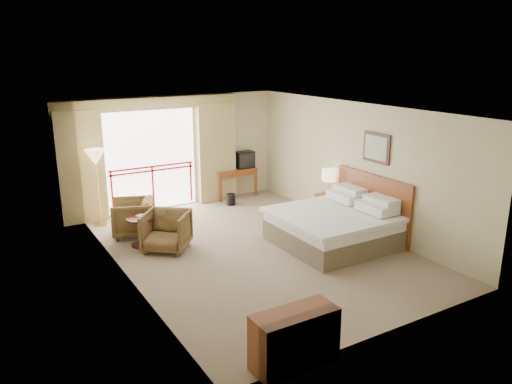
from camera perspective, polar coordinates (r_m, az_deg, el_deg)
floor at (r=9.78m, az=-0.16°, el=-6.48°), size 7.00×7.00×0.00m
ceiling at (r=9.11m, az=-0.17°, el=9.45°), size 7.00×7.00×0.00m
wall_back at (r=12.42m, az=-8.47°, el=4.69°), size 5.00×0.00×5.00m
wall_front at (r=6.73m, az=15.32°, el=-5.33°), size 5.00×0.00×5.00m
wall_left at (r=8.40m, az=-14.98°, el=-1.05°), size 0.00×7.00×7.00m
wall_right at (r=10.81m, az=11.32°, el=2.89°), size 0.00×7.00×7.00m
balcony_door at (r=12.15m, az=-11.89°, el=3.56°), size 2.40×0.00×2.40m
balcony_railing at (r=12.22m, az=-11.75°, el=1.77°), size 2.09×0.03×1.02m
curtain_left at (r=11.60m, az=-19.39°, el=2.67°), size 1.00×0.26×2.50m
curtain_right at (r=12.64m, az=-4.62°, el=4.55°), size 1.00×0.26×2.50m
valance at (r=11.85m, az=-12.10°, el=9.86°), size 4.40×0.22×0.28m
hvac_vent at (r=12.79m, az=-3.14°, el=9.69°), size 0.50×0.04×0.50m
bed at (r=10.01m, az=9.03°, el=-3.85°), size 2.13×2.06×0.97m
headboard at (r=10.54m, az=13.13°, el=-1.49°), size 0.06×2.10×1.30m
framed_art at (r=10.26m, az=13.59°, el=4.93°), size 0.04×0.72×0.60m
nightstand at (r=11.33m, az=8.34°, el=-1.83°), size 0.48×0.55×0.62m
table_lamp at (r=11.16m, az=8.34°, el=1.88°), size 0.32×0.32×0.56m
phone at (r=11.08m, az=8.70°, el=-0.34°), size 0.22×0.19×0.09m
desk at (r=13.10m, az=-2.66°, el=2.02°), size 1.16×0.56×0.76m
tv at (r=13.11m, az=-1.40°, el=3.75°), size 0.48×0.39×0.44m
coffee_maker at (r=12.83m, az=-3.94°, el=3.08°), size 0.13×0.13×0.28m
cup at (r=12.88m, az=-3.24°, el=2.74°), size 0.09×0.09×0.10m
wastebasket at (r=12.46m, az=-2.87°, el=-0.84°), size 0.28×0.28×0.28m
armchair_far at (r=10.78m, az=-13.76°, el=-4.78°), size 1.07×1.06×0.77m
armchair_near at (r=9.89m, az=-10.10°, el=-6.48°), size 1.16×1.17×0.76m
side_table at (r=10.03m, az=-13.09°, el=-3.88°), size 0.54×0.54×0.58m
book at (r=9.97m, az=-13.16°, el=-2.85°), size 0.24×0.26×0.02m
floor_lamp at (r=11.23m, az=-17.88°, el=3.47°), size 0.43×0.43×1.69m
dresser at (r=6.31m, az=4.45°, el=-16.37°), size 1.07×0.45×0.71m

